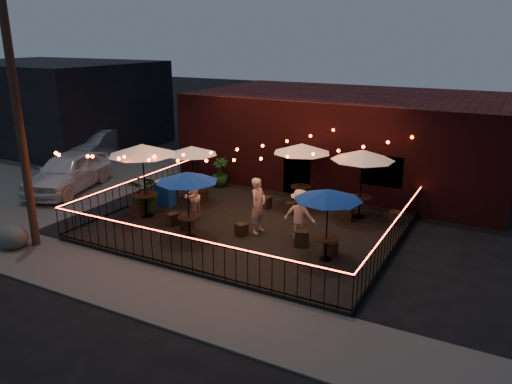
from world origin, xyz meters
TOP-DOWN VIEW (x-y plane):
  - ground at (0.00, 0.00)m, footprint 110.00×110.00m
  - patio at (0.00, 2.00)m, footprint 10.00×8.00m
  - sidewalk at (0.00, -3.25)m, footprint 18.00×2.50m
  - parking_lot at (-12.00, 4.00)m, footprint 11.00×12.00m
  - brick_building at (1.00, 9.99)m, footprint 14.00×8.00m
  - background_building at (-18.00, 9.00)m, footprint 12.00×9.00m
  - utility_pole at (-5.40, -2.60)m, footprint 0.26×0.26m
  - fence_front at (0.00, -2.00)m, footprint 10.00×0.04m
  - fence_left at (-5.00, 2.00)m, footprint 0.04×8.00m
  - fence_right at (5.00, 2.00)m, footprint 0.04×8.00m
  - festoon_lights at (-1.01, 1.70)m, footprint 10.02×8.72m
  - cafe_table_0 at (-3.80, 0.96)m, footprint 2.99×2.99m
  - cafe_table_1 at (-3.28, 3.22)m, footprint 2.50×2.50m
  - cafe_table_2 at (-1.23, 0.07)m, footprint 2.20×2.20m
  - cafe_table_3 at (0.71, 4.80)m, footprint 2.26×2.26m
  - cafe_table_4 at (3.36, 0.56)m, footprint 2.37×2.37m
  - cafe_table_5 at (3.14, 4.58)m, footprint 2.90×2.90m
  - bistro_chair_0 at (-4.03, 0.73)m, footprint 0.48×0.48m
  - bistro_chair_1 at (-2.40, 0.69)m, footprint 0.47×0.47m
  - bistro_chair_2 at (-4.48, 3.37)m, footprint 0.44×0.44m
  - bistro_chair_3 at (-2.95, 3.31)m, footprint 0.52×0.52m
  - bistro_chair_4 at (-1.74, 0.65)m, footprint 0.52×0.52m
  - bistro_chair_5 at (0.22, 1.01)m, footprint 0.45×0.45m
  - bistro_chair_6 at (-0.33, 3.81)m, footprint 0.42×0.42m
  - bistro_chair_7 at (0.75, 3.76)m, footprint 0.45×0.45m
  - bistro_chair_8 at (2.31, 1.20)m, footprint 0.53×0.53m
  - bistro_chair_9 at (3.37, 0.95)m, footprint 0.41×0.41m
  - bistro_chair_10 at (2.84, 4.01)m, footprint 0.47×0.47m
  - bistro_chair_11 at (4.45, 4.49)m, footprint 0.44×0.44m
  - patron_a at (0.58, 1.52)m, footprint 0.52×0.73m
  - patron_b at (-2.14, 1.51)m, footprint 0.82×0.96m
  - patron_c at (2.04, 1.62)m, footprint 1.12×0.69m
  - potted_shrub_a at (-4.03, 1.35)m, footprint 1.38×1.20m
  - potted_shrub_b at (-3.87, 2.55)m, footprint 0.86×0.80m
  - potted_shrub_c at (-3.42, 5.45)m, footprint 0.83×0.83m
  - cooler at (-3.95, 2.29)m, footprint 0.74×0.54m
  - boulder at (-5.84, -3.08)m, footprint 1.07×0.95m
  - car_white at (-9.19, 2.22)m, footprint 3.30×5.29m
  - car_silver at (-12.38, 6.80)m, footprint 3.28×5.18m

SIDE VIEW (x-z plane):
  - ground at x=0.00m, z-range 0.00..0.00m
  - parking_lot at x=-12.00m, z-range 0.00..0.02m
  - sidewalk at x=0.00m, z-range 0.00..0.05m
  - patio at x=0.00m, z-range 0.00..0.15m
  - bistro_chair_5 at x=0.22m, z-range 0.15..0.55m
  - bistro_chair_9 at x=3.37m, z-range 0.15..0.56m
  - bistro_chair_7 at x=0.75m, z-range 0.15..0.57m
  - bistro_chair_2 at x=-4.48m, z-range 0.15..0.57m
  - bistro_chair_1 at x=-2.40m, z-range 0.15..0.58m
  - boulder at x=-5.84m, z-range 0.00..0.75m
  - bistro_chair_6 at x=-0.33m, z-range 0.15..0.60m
  - bistro_chair_11 at x=4.45m, z-range 0.15..0.61m
  - bistro_chair_0 at x=-4.03m, z-range 0.15..0.64m
  - bistro_chair_4 at x=-1.74m, z-range 0.15..0.64m
  - bistro_chair_10 at x=2.84m, z-range 0.15..0.64m
  - bistro_chair_3 at x=-2.95m, z-range 0.15..0.65m
  - bistro_chair_8 at x=2.31m, z-range 0.15..0.65m
  - cooler at x=-3.95m, z-range 0.16..1.13m
  - fence_front at x=0.00m, z-range 0.14..1.18m
  - fence_left at x=-5.00m, z-range 0.14..1.18m
  - fence_right at x=5.00m, z-range 0.14..1.18m
  - potted_shrub_c at x=-3.42m, z-range 0.15..1.41m
  - potted_shrub_b at x=-3.87m, z-range 0.15..1.42m
  - car_silver at x=-12.38m, z-range 0.00..1.61m
  - car_white at x=-9.19m, z-range 0.00..1.68m
  - potted_shrub_a at x=-4.03m, z-range 0.15..1.65m
  - patron_c at x=2.04m, z-range 0.15..1.84m
  - patron_b at x=-2.14m, z-range 0.15..1.87m
  - patron_a at x=0.58m, z-range 0.15..2.05m
  - brick_building at x=1.00m, z-range 0.00..4.00m
  - cafe_table_4 at x=3.36m, z-range 1.05..3.24m
  - cafe_table_2 at x=-1.23m, z-range 1.07..3.30m
  - cafe_table_1 at x=-3.28m, z-range 1.08..3.33m
  - cafe_table_3 at x=0.71m, z-range 1.17..3.63m
  - cafe_table_5 at x=3.14m, z-range 1.19..3.70m
  - background_building at x=-18.00m, z-range 0.00..5.00m
  - festoon_lights at x=-1.01m, z-range 1.86..3.18m
  - cafe_table_0 at x=-3.80m, z-range 1.27..3.97m
  - utility_pole at x=-5.40m, z-range 0.00..8.00m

